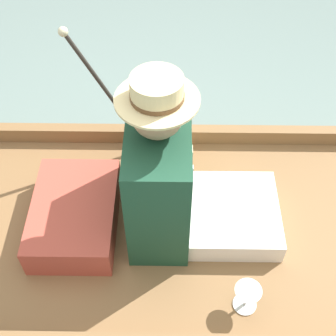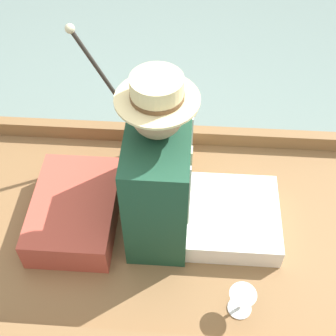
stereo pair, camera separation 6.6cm
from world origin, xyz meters
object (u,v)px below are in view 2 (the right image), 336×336
seated_person (174,181)px  teddy_bear (176,131)px  walking_cane (107,83)px  wine_glass (242,298)px

seated_person → teddy_bear: seated_person is taller
walking_cane → wine_glass: bearing=36.0°
teddy_bear → walking_cane: bearing=-101.4°
wine_glass → walking_cane: size_ratio=0.17×
seated_person → wine_glass: bearing=43.0°
seated_person → walking_cane: bearing=-136.1°
seated_person → walking_cane: (-0.46, -0.34, 0.14)m
seated_person → walking_cane: size_ratio=1.13×
seated_person → wine_glass: seated_person is taller
wine_glass → seated_person: bearing=-144.4°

